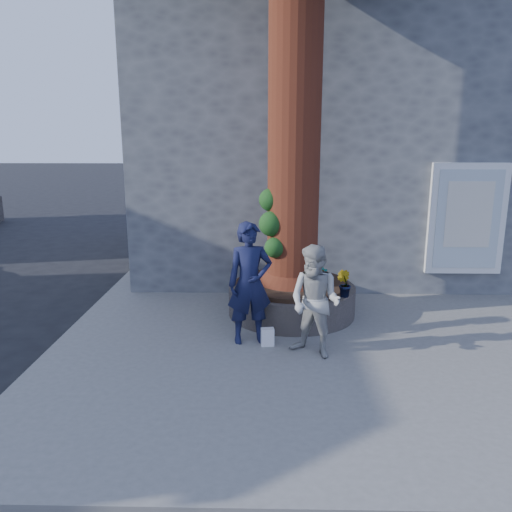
{
  "coord_description": "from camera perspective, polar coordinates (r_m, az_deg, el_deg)",
  "views": [
    {
      "loc": [
        0.34,
        -6.71,
        3.27
      ],
      "look_at": [
        0.15,
        1.78,
        1.25
      ],
      "focal_mm": 35.0,
      "sensor_mm": 36.0,
      "label": 1
    }
  ],
  "objects": [
    {
      "name": "plant_b",
      "position": [
        8.3,
        10.0,
        -3.15
      ],
      "size": [
        0.33,
        0.33,
        0.44
      ],
      "primitive_type": "imported",
      "rotation": [
        0.0,
        0.0,
        2.33
      ],
      "color": "gray",
      "rests_on": "planter"
    },
    {
      "name": "plant_d",
      "position": [
        9.86,
        1.71,
        -0.73
      ],
      "size": [
        0.35,
        0.34,
        0.29
      ],
      "primitive_type": "imported",
      "rotation": [
        0.0,
        0.0,
        5.67
      ],
      "color": "gray",
      "rests_on": "planter"
    },
    {
      "name": "planter",
      "position": [
        9.18,
        4.08,
        -4.79
      ],
      "size": [
        2.3,
        2.3,
        0.6
      ],
      "color": "black",
      "rests_on": "pavement"
    },
    {
      "name": "pavement",
      "position": [
        8.43,
        9.19,
        -9.17
      ],
      "size": [
        9.0,
        8.0,
        0.12
      ],
      "primitive_type": "cube",
      "color": "slate",
      "rests_on": "ground"
    },
    {
      "name": "plant_a",
      "position": [
        8.86,
        7.64,
        -2.32
      ],
      "size": [
        0.2,
        0.15,
        0.34
      ],
      "primitive_type": "imported",
      "rotation": [
        0.0,
        0.0,
        0.19
      ],
      "color": "gray",
      "rests_on": "planter"
    },
    {
      "name": "shopping_bag",
      "position": [
        7.83,
        1.32,
        -9.23
      ],
      "size": [
        0.21,
        0.14,
        0.28
      ],
      "primitive_type": "cube",
      "rotation": [
        0.0,
        0.0,
        0.12
      ],
      "color": "white",
      "rests_on": "pavement"
    },
    {
      "name": "woman",
      "position": [
        7.31,
        6.78,
        -5.21
      ],
      "size": [
        1.02,
        0.97,
        1.66
      ],
      "primitive_type": "imported",
      "rotation": [
        0.0,
        0.0,
        -0.58
      ],
      "color": "#A5A49E",
      "rests_on": "pavement"
    },
    {
      "name": "stone_shop",
      "position": [
        14.08,
        10.35,
        12.7
      ],
      "size": [
        10.3,
        8.3,
        6.3
      ],
      "color": "#515256",
      "rests_on": "ground"
    },
    {
      "name": "ground",
      "position": [
        7.47,
        -1.51,
        -12.56
      ],
      "size": [
        120.0,
        120.0,
        0.0
      ],
      "primitive_type": "plane",
      "color": "black",
      "rests_on": "ground"
    },
    {
      "name": "plant_c",
      "position": [
        8.23,
        -1.51,
        -3.53
      ],
      "size": [
        0.24,
        0.24,
        0.31
      ],
      "primitive_type": "imported",
      "rotation": [
        0.0,
        0.0,
        3.68
      ],
      "color": "gray",
      "rests_on": "planter"
    },
    {
      "name": "yellow_line",
      "position": [
        9.03,
        -21.13,
        -8.76
      ],
      "size": [
        0.1,
        30.0,
        0.01
      ],
      "primitive_type": "cube",
      "color": "yellow",
      "rests_on": "ground"
    },
    {
      "name": "man",
      "position": [
        7.72,
        -0.71,
        -3.13
      ],
      "size": [
        0.78,
        0.6,
        1.91
      ],
      "primitive_type": "imported",
      "rotation": [
        0.0,
        0.0,
        0.22
      ],
      "color": "#141737",
      "rests_on": "pavement"
    }
  ]
}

